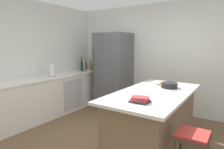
{
  "coord_description": "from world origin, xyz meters",
  "views": [
    {
      "loc": [
        1.53,
        -2.33,
        1.62
      ],
      "look_at": [
        -0.72,
        1.03,
        1.0
      ],
      "focal_mm": 31.09,
      "sensor_mm": 36.0,
      "label": 1
    }
  ],
  "objects_px": {
    "hot_sauce_bottle": "(93,67)",
    "mixing_bowl": "(169,85)",
    "refrigerator": "(113,71)",
    "cookbook_stack": "(140,100)",
    "bar_stool": "(192,143)",
    "syrup_bottle": "(86,66)",
    "soda_bottle": "(84,66)",
    "cutting_board": "(166,84)",
    "sink_faucet": "(38,71)",
    "kitchen_island": "(153,119)",
    "paper_towel_roll": "(52,71)",
    "olive_oil_bottle": "(91,66)",
    "wine_bottle": "(82,66)"
  },
  "relations": [
    {
      "from": "paper_towel_roll",
      "to": "wine_bottle",
      "type": "height_order",
      "value": "wine_bottle"
    },
    {
      "from": "refrigerator",
      "to": "kitchen_island",
      "type": "bearing_deg",
      "value": -39.67
    },
    {
      "from": "bar_stool",
      "to": "olive_oil_bottle",
      "type": "height_order",
      "value": "olive_oil_bottle"
    },
    {
      "from": "paper_towel_roll",
      "to": "olive_oil_bottle",
      "type": "bearing_deg",
      "value": 88.83
    },
    {
      "from": "hot_sauce_bottle",
      "to": "cutting_board",
      "type": "height_order",
      "value": "hot_sauce_bottle"
    },
    {
      "from": "mixing_bowl",
      "to": "bar_stool",
      "type": "bearing_deg",
      "value": -59.65
    },
    {
      "from": "mixing_bowl",
      "to": "paper_towel_roll",
      "type": "bearing_deg",
      "value": -173.77
    },
    {
      "from": "sink_faucet",
      "to": "cookbook_stack",
      "type": "relative_size",
      "value": 1.25
    },
    {
      "from": "paper_towel_roll",
      "to": "refrigerator",
      "type": "bearing_deg",
      "value": 55.78
    },
    {
      "from": "cookbook_stack",
      "to": "syrup_bottle",
      "type": "bearing_deg",
      "value": 143.24
    },
    {
      "from": "sink_faucet",
      "to": "cutting_board",
      "type": "bearing_deg",
      "value": 17.49
    },
    {
      "from": "sink_faucet",
      "to": "cutting_board",
      "type": "distance_m",
      "value": 2.7
    },
    {
      "from": "bar_stool",
      "to": "cutting_board",
      "type": "distance_m",
      "value": 1.44
    },
    {
      "from": "bar_stool",
      "to": "cutting_board",
      "type": "relative_size",
      "value": 2.18
    },
    {
      "from": "refrigerator",
      "to": "cookbook_stack",
      "type": "relative_size",
      "value": 7.99
    },
    {
      "from": "soda_bottle",
      "to": "cutting_board",
      "type": "xyz_separation_m",
      "value": [
        2.56,
        -0.66,
        -0.13
      ]
    },
    {
      "from": "syrup_bottle",
      "to": "soda_bottle",
      "type": "distance_m",
      "value": 0.12
    },
    {
      "from": "wine_bottle",
      "to": "mixing_bowl",
      "type": "relative_size",
      "value": 1.43
    },
    {
      "from": "syrup_bottle",
      "to": "kitchen_island",
      "type": "bearing_deg",
      "value": -27.63
    },
    {
      "from": "olive_oil_bottle",
      "to": "paper_towel_roll",
      "type": "bearing_deg",
      "value": -91.17
    },
    {
      "from": "wine_bottle",
      "to": "soda_bottle",
      "type": "bearing_deg",
      "value": 88.94
    },
    {
      "from": "bar_stool",
      "to": "syrup_bottle",
      "type": "xyz_separation_m",
      "value": [
        -3.3,
        1.97,
        0.48
      ]
    },
    {
      "from": "soda_bottle",
      "to": "bar_stool",
      "type": "bearing_deg",
      "value": -29.63
    },
    {
      "from": "bar_stool",
      "to": "olive_oil_bottle",
      "type": "relative_size",
      "value": 2.09
    },
    {
      "from": "cookbook_stack",
      "to": "olive_oil_bottle",
      "type": "bearing_deg",
      "value": 140.87
    },
    {
      "from": "refrigerator",
      "to": "hot_sauce_bottle",
      "type": "height_order",
      "value": "refrigerator"
    },
    {
      "from": "wine_bottle",
      "to": "bar_stool",
      "type": "bearing_deg",
      "value": -28.47
    },
    {
      "from": "sink_faucet",
      "to": "cutting_board",
      "type": "height_order",
      "value": "sink_faucet"
    },
    {
      "from": "hot_sauce_bottle",
      "to": "mixing_bowl",
      "type": "bearing_deg",
      "value": -23.64
    },
    {
      "from": "refrigerator",
      "to": "syrup_bottle",
      "type": "distance_m",
      "value": 0.94
    },
    {
      "from": "refrigerator",
      "to": "syrup_bottle",
      "type": "bearing_deg",
      "value": -178.67
    },
    {
      "from": "refrigerator",
      "to": "olive_oil_bottle",
      "type": "xyz_separation_m",
      "value": [
        -0.83,
        0.07,
        0.07
      ]
    },
    {
      "from": "hot_sauce_bottle",
      "to": "mixing_bowl",
      "type": "relative_size",
      "value": 0.89
    },
    {
      "from": "bar_stool",
      "to": "soda_bottle",
      "type": "relative_size",
      "value": 1.78
    },
    {
      "from": "kitchen_island",
      "to": "mixing_bowl",
      "type": "bearing_deg",
      "value": 76.06
    },
    {
      "from": "mixing_bowl",
      "to": "cookbook_stack",
      "type": "bearing_deg",
      "value": -92.54
    },
    {
      "from": "kitchen_island",
      "to": "soda_bottle",
      "type": "xyz_separation_m",
      "value": [
        -2.57,
        1.26,
        0.59
      ]
    },
    {
      "from": "wine_bottle",
      "to": "cookbook_stack",
      "type": "height_order",
      "value": "wine_bottle"
    },
    {
      "from": "sink_faucet",
      "to": "cutting_board",
      "type": "xyz_separation_m",
      "value": [
        2.58,
        0.81,
        -0.14
      ]
    },
    {
      "from": "hot_sauce_bottle",
      "to": "wine_bottle",
      "type": "height_order",
      "value": "wine_bottle"
    },
    {
      "from": "olive_oil_bottle",
      "to": "syrup_bottle",
      "type": "height_order",
      "value": "olive_oil_bottle"
    },
    {
      "from": "sink_faucet",
      "to": "cutting_board",
      "type": "relative_size",
      "value": 0.99
    },
    {
      "from": "wine_bottle",
      "to": "cookbook_stack",
      "type": "relative_size",
      "value": 1.62
    },
    {
      "from": "refrigerator",
      "to": "cookbook_stack",
      "type": "bearing_deg",
      "value": -49.33
    },
    {
      "from": "bar_stool",
      "to": "hot_sauce_bottle",
      "type": "distance_m",
      "value": 3.86
    },
    {
      "from": "paper_towel_roll",
      "to": "soda_bottle",
      "type": "distance_m",
      "value": 1.14
    },
    {
      "from": "hot_sauce_bottle",
      "to": "syrup_bottle",
      "type": "relative_size",
      "value": 0.81
    },
    {
      "from": "olive_oil_bottle",
      "to": "mixing_bowl",
      "type": "bearing_deg",
      "value": -21.91
    },
    {
      "from": "cookbook_stack",
      "to": "cutting_board",
      "type": "bearing_deg",
      "value": 93.23
    },
    {
      "from": "hot_sauce_bottle",
      "to": "sink_faucet",
      "type": "bearing_deg",
      "value": -93.28
    }
  ]
}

